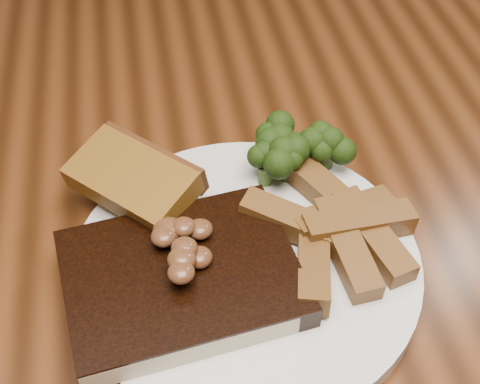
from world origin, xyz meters
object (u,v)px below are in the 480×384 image
Objects in this scene: plate at (246,266)px; garlic_bread at (135,197)px; chair_far at (192,62)px; dining_table at (251,297)px; potato_wedges at (324,232)px; steak at (182,279)px.

garlic_bread is at bearing 137.95° from plate.
chair_far reaches higher than plate.
dining_table is at bearing 28.78° from garlic_bread.
plate is 0.06m from potato_wedges.
steak is 0.09m from garlic_bread.
potato_wedges reaches higher than plate.
garlic_bread is at bearing 155.93° from potato_wedges.
garlic_bread is at bearing 163.47° from dining_table.
plate reaches higher than dining_table.
steak reaches higher than dining_table.
dining_table is 0.15m from garlic_bread.
potato_wedges is at bearing 21.24° from garlic_bread.
plate is (-0.03, -0.69, 0.29)m from chair_far.
chair_far is (0.02, 0.65, -0.19)m from dining_table.
dining_table is at bearing 72.82° from plate.
chair_far reaches higher than steak.
plate is 0.05m from steak.
garlic_bread is (-0.10, -0.62, 0.31)m from chair_far.
chair_far is at bearing 125.82° from garlic_bread.
garlic_bread reaches higher than dining_table.
plate is 2.64× the size of garlic_bread.
potato_wedges is at bearing 101.06° from chair_far.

